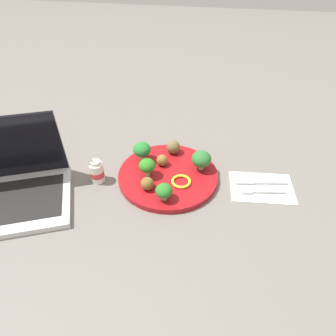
{
  "coord_description": "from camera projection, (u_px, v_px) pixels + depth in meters",
  "views": [
    {
      "loc": [
        -0.11,
        0.66,
        0.59
      ],
      "look_at": [
        0.0,
        0.0,
        0.04
      ],
      "focal_mm": 33.66,
      "sensor_mm": 36.0,
      "label": 1
    }
  ],
  "objects": [
    {
      "name": "knife",
      "position": [
        259.0,
        182.0,
        0.87
      ],
      "size": [
        0.15,
        0.04,
        0.01
      ],
      "color": "silver",
      "rests_on": "napkin"
    },
    {
      "name": "yogurt_bottle",
      "position": [
        97.0,
        172.0,
        0.87
      ],
      "size": [
        0.04,
        0.04,
        0.07
      ],
      "color": "white",
      "rests_on": "ground_plane"
    },
    {
      "name": "napkin",
      "position": [
        262.0,
        188.0,
        0.86
      ],
      "size": [
        0.18,
        0.13,
        0.01
      ],
      "primitive_type": "cube",
      "rotation": [
        0.0,
        0.0,
        0.07
      ],
      "color": "white",
      "rests_on": "ground_plane"
    },
    {
      "name": "fork",
      "position": [
        260.0,
        191.0,
        0.84
      ],
      "size": [
        0.12,
        0.03,
        0.01
      ],
      "color": "silver",
      "rests_on": "napkin"
    },
    {
      "name": "broccoli_floret_back_right",
      "position": [
        142.0,
        150.0,
        0.91
      ],
      "size": [
        0.05,
        0.05,
        0.06
      ],
      "color": "#ABCE81",
      "rests_on": "plate"
    },
    {
      "name": "ground_plane",
      "position": [
        168.0,
        178.0,
        0.89
      ],
      "size": [
        4.0,
        4.0,
        0.0
      ],
      "primitive_type": "plane",
      "color": "slate"
    },
    {
      "name": "broccoli_floret_mid_right",
      "position": [
        164.0,
        191.0,
        0.79
      ],
      "size": [
        0.04,
        0.04,
        0.05
      ],
      "color": "#8CB96E",
      "rests_on": "plate"
    },
    {
      "name": "meatball_back_left",
      "position": [
        162.0,
        160.0,
        0.9
      ],
      "size": [
        0.03,
        0.03,
        0.03
      ],
      "primitive_type": "sphere",
      "color": "olive",
      "rests_on": "plate"
    },
    {
      "name": "laptop",
      "position": [
        4.0,
        188.0,
        0.8
      ],
      "size": [
        0.38,
        0.33,
        0.21
      ],
      "color": "silver",
      "rests_on": "ground_plane"
    },
    {
      "name": "plate",
      "position": [
        168.0,
        176.0,
        0.89
      ],
      "size": [
        0.28,
        0.28,
        0.02
      ],
      "primitive_type": "cylinder",
      "color": "maroon",
      "rests_on": "ground_plane"
    },
    {
      "name": "broccoli_floret_near_rim",
      "position": [
        147.0,
        166.0,
        0.86
      ],
      "size": [
        0.05,
        0.05,
        0.05
      ],
      "color": "#A1C47A",
      "rests_on": "plate"
    },
    {
      "name": "meatball_back_right",
      "position": [
        147.0,
        184.0,
        0.83
      ],
      "size": [
        0.04,
        0.04,
        0.04
      ],
      "primitive_type": "sphere",
      "color": "brown",
      "rests_on": "plate"
    },
    {
      "name": "meatball_front_left",
      "position": [
        173.0,
        147.0,
        0.95
      ],
      "size": [
        0.04,
        0.04,
        0.04
      ],
      "primitive_type": "sphere",
      "color": "brown",
      "rests_on": "plate"
    },
    {
      "name": "broccoli_floret_back_left",
      "position": [
        201.0,
        159.0,
        0.88
      ],
      "size": [
        0.06,
        0.06,
        0.06
      ],
      "color": "#A1BE69",
      "rests_on": "plate"
    },
    {
      "name": "pepper_ring_front_left",
      "position": [
        181.0,
        181.0,
        0.85
      ],
      "size": [
        0.07,
        0.07,
        0.01
      ],
      "primitive_type": "torus",
      "rotation": [
        0.0,
        0.0,
        0.46
      ],
      "color": "yellow",
      "rests_on": "plate"
    }
  ]
}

